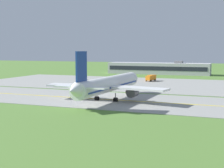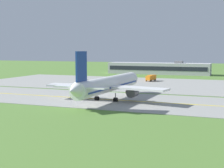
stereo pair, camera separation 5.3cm
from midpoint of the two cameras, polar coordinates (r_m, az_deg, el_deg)
ground_plane at (r=87.14m, az=-4.77°, el=-2.56°), size 500.00×500.00×0.00m
taxiway_strip at (r=87.13m, az=-4.77°, el=-2.53°), size 240.00×28.00×0.10m
apron_pad at (r=123.39m, az=7.98°, el=-0.05°), size 140.00×52.00×0.10m
taxiway_centreline at (r=87.12m, az=-4.77°, el=-2.49°), size 220.00×0.60×0.01m
airplane_lead at (r=83.24m, az=-0.64°, el=-0.08°), size 32.50×39.60×12.70m
service_truck_baggage at (r=116.14m, az=-4.93°, el=0.35°), size 3.95×6.34×2.60m
service_truck_catering at (r=135.05m, az=6.86°, el=1.12°), size 3.32×6.30×2.60m
terminal_building at (r=176.86m, az=8.19°, el=2.74°), size 54.36×11.51×7.21m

